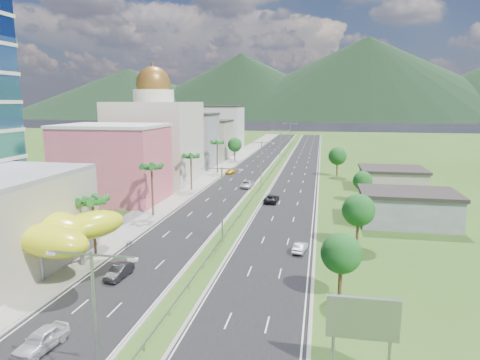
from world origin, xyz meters
The scene contains 36 objects.
ground centered at (0.00, 0.00, 0.00)m, with size 500.00×500.00×0.00m, color #2D5119.
road_left centered at (-7.50, 90.00, 0.02)m, with size 11.00×260.00×0.04m, color black.
road_right centered at (7.50, 90.00, 0.02)m, with size 11.00×260.00×0.04m, color black.
sidewalk_left centered at (-17.00, 90.00, 0.06)m, with size 7.00×260.00×0.12m, color gray.
median_guardrail centered at (0.00, 71.99, 0.62)m, with size 0.10×216.06×0.76m.
streetlight_median_a centered at (0.00, -25.00, 6.75)m, with size 6.04×0.25×11.00m.
streetlight_median_b centered at (0.00, 10.00, 6.75)m, with size 6.04×0.25×11.00m.
streetlight_median_c centered at (0.00, 50.00, 6.75)m, with size 6.04×0.25×11.00m.
streetlight_median_d centered at (0.00, 95.00, 6.75)m, with size 6.04×0.25×11.00m.
streetlight_median_e centered at (0.00, 140.00, 6.75)m, with size 6.04×0.25×11.00m.
lime_canopy centered at (-20.00, -4.00, 4.99)m, with size 18.00×15.00×7.40m.
pink_shophouse centered at (-28.00, 32.00, 7.50)m, with size 20.00×15.00×15.00m, color #D7586E.
domed_building centered at (-28.00, 55.00, 11.35)m, with size 20.00×20.00×28.70m.
midrise_grey centered at (-27.00, 80.00, 8.00)m, with size 16.00×15.00×16.00m, color gray.
midrise_beige centered at (-27.00, 102.00, 6.50)m, with size 16.00×15.00×13.00m, color #B1A992.
midrise_white centered at (-27.00, 125.00, 9.00)m, with size 16.00×15.00×18.00m, color silver.
billboard centered at (17.00, -18.00, 4.42)m, with size 5.20×0.35×6.20m.
shed_near centered at (28.00, 25.00, 2.50)m, with size 15.00×10.00×5.00m, color gray.
shed_far centered at (30.00, 55.00, 2.20)m, with size 14.00×12.00×4.40m, color #B1A992.
palm_tree_b centered at (-15.50, 2.00, 7.06)m, with size 3.60×3.60×8.10m.
palm_tree_c centered at (-15.50, 22.00, 8.50)m, with size 3.60×3.60×9.60m.
palm_tree_d centered at (-15.50, 45.00, 7.54)m, with size 3.60×3.60×8.60m.
palm_tree_e centered at (-15.50, 70.00, 8.31)m, with size 3.60×3.60×9.40m.
leafy_tree_lfar centered at (-15.50, 95.00, 5.58)m, with size 4.90×4.90×8.05m.
leafy_tree_ra centered at (16.00, -5.00, 4.78)m, with size 4.20×4.20×6.90m.
leafy_tree_rb centered at (19.00, 12.00, 5.18)m, with size 4.55×4.55×7.47m.
leafy_tree_rc centered at (22.00, 40.00, 4.37)m, with size 3.85×3.85×6.33m.
leafy_tree_rd centered at (18.00, 70.00, 5.58)m, with size 4.90×4.90×8.05m.
mountain_ridge centered at (60.00, 450.00, 0.00)m, with size 860.00×140.00×90.00m, color black, non-canonical shape.
car_white_near_left centered at (-8.28, -19.45, 0.90)m, with size 2.04×5.06×1.72m, color silver.
car_dark_left centered at (-8.80, -4.64, 0.79)m, with size 1.58×4.52×1.49m, color black.
car_silver_mid_left centered at (-3.36, 50.06, 0.82)m, with size 2.58×5.59×1.55m, color #B8BAC1.
car_yellow_far_left centered at (-11.28, 68.72, 0.73)m, with size 1.93×4.76×1.38m, color gold.
car_silver_right centered at (11.26, 7.95, 0.71)m, with size 1.41×4.05×1.33m, color #9B9EA2.
car_dark_far_right centered at (4.07, 36.10, 0.80)m, with size 2.54×5.50×1.53m, color black.
motorcycle centered at (-12.30, 5.28, 0.67)m, with size 0.59×1.96×1.26m, color black.
Camera 1 is at (13.64, -47.73, 20.01)m, focal length 32.00 mm.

